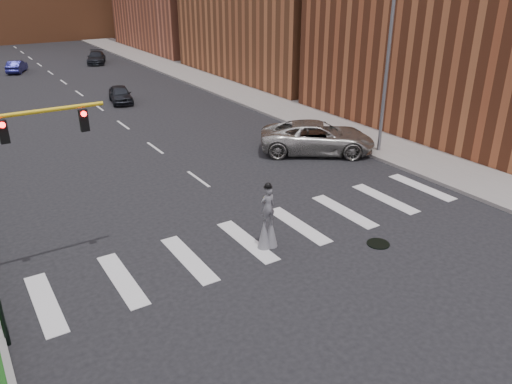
% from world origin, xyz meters
% --- Properties ---
extents(ground_plane, '(160.00, 160.00, 0.00)m').
position_xyz_m(ground_plane, '(0.00, 0.00, 0.00)').
color(ground_plane, black).
rests_on(ground_plane, ground).
extents(sidewalk_right, '(5.00, 90.00, 0.18)m').
position_xyz_m(sidewalk_right, '(12.50, 25.00, 0.09)').
color(sidewalk_right, gray).
rests_on(sidewalk_right, ground).
extents(manhole, '(0.90, 0.90, 0.04)m').
position_xyz_m(manhole, '(3.00, -2.00, 0.02)').
color(manhole, black).
rests_on(manhole, ground).
extents(streetlight, '(2.05, 0.20, 9.00)m').
position_xyz_m(streetlight, '(10.90, 6.00, 4.90)').
color(streetlight, slate).
rests_on(streetlight, ground).
extents(stilt_performer, '(0.84, 0.54, 2.73)m').
position_xyz_m(stilt_performer, '(-0.83, 0.19, 1.03)').
color(stilt_performer, black).
rests_on(stilt_performer, ground).
extents(suv_crossing, '(7.27, 6.36, 1.86)m').
position_xyz_m(suv_crossing, '(7.92, 8.04, 0.93)').
color(suv_crossing, '#A8A79F').
rests_on(suv_crossing, ground).
extents(car_near, '(2.29, 4.25, 1.37)m').
position_xyz_m(car_near, '(2.07, 26.64, 0.69)').
color(car_near, black).
rests_on(car_near, ground).
extents(car_mid, '(2.74, 4.13, 1.29)m').
position_xyz_m(car_mid, '(-2.98, 45.99, 0.64)').
color(car_mid, navy).
rests_on(car_mid, ground).
extents(car_far, '(3.44, 5.16, 1.39)m').
position_xyz_m(car_far, '(6.00, 47.36, 0.69)').
color(car_far, black).
rests_on(car_far, ground).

